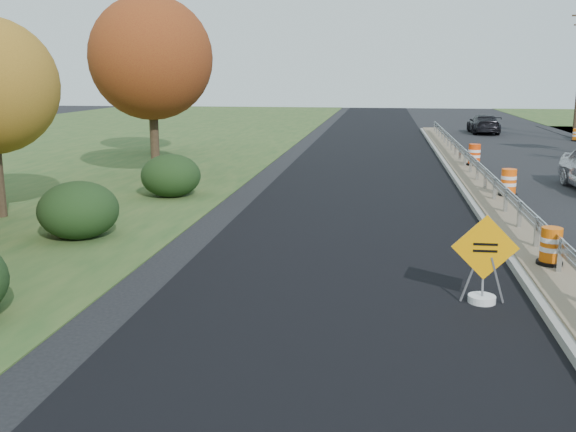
# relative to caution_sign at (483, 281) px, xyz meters

# --- Properties ---
(ground) EXTENTS (140.00, 140.00, 0.00)m
(ground) POSITION_rel_caution_sign_xyz_m (1.74, 3.56, -0.43)
(ground) COLOR black
(ground) RESTS_ON ground
(milled_overlay) EXTENTS (7.20, 120.00, 0.01)m
(milled_overlay) POSITION_rel_caution_sign_xyz_m (-2.66, 13.56, -0.43)
(milled_overlay) COLOR black
(milled_overlay) RESTS_ON ground
(median) EXTENTS (1.60, 55.00, 0.23)m
(median) POSITION_rel_caution_sign_xyz_m (1.74, 11.56, -0.32)
(median) COLOR gray
(median) RESTS_ON ground
(guardrail) EXTENTS (0.10, 46.15, 0.72)m
(guardrail) POSITION_rel_caution_sign_xyz_m (1.74, 12.56, 0.29)
(guardrail) COLOR silver
(guardrail) RESTS_ON median
(hedge_mid) EXTENTS (2.09, 2.09, 1.52)m
(hedge_mid) POSITION_rel_caution_sign_xyz_m (-9.76, 3.56, 0.33)
(hedge_mid) COLOR black
(hedge_mid) RESTS_ON ground
(hedge_north) EXTENTS (2.09, 2.09, 1.52)m
(hedge_north) POSITION_rel_caution_sign_xyz_m (-9.26, 9.56, 0.33)
(hedge_north) COLOR black
(hedge_north) RESTS_ON ground
(tree_near_red) EXTENTS (4.95, 4.95, 7.35)m
(tree_near_red) POSITION_rel_caution_sign_xyz_m (-11.26, 13.56, 4.43)
(tree_near_red) COLOR #473523
(tree_near_red) RESTS_ON ground
(tree_near_back) EXTENTS (4.29, 4.29, 6.37)m
(tree_near_back) POSITION_rel_caution_sign_xyz_m (-14.26, 21.56, 3.78)
(tree_near_back) COLOR #473523
(tree_near_back) RESTS_ON ground
(caution_sign) EXTENTS (1.24, 0.51, 1.70)m
(caution_sign) POSITION_rel_caution_sign_xyz_m (0.00, 0.00, 0.00)
(caution_sign) COLOR white
(caution_sign) RESTS_ON ground
(barrel_median_near) EXTENTS (0.55, 0.55, 0.81)m
(barrel_median_near) POSITION_rel_caution_sign_xyz_m (1.69, 2.04, 0.18)
(barrel_median_near) COLOR black
(barrel_median_near) RESTS_ON median
(barrel_median_mid) EXTENTS (0.62, 0.62, 0.90)m
(barrel_median_mid) POSITION_rel_caution_sign_xyz_m (2.29, 10.24, 0.23)
(barrel_median_mid) COLOR black
(barrel_median_mid) RESTS_ON median
(barrel_median_far) EXTENTS (0.65, 0.65, 0.95)m
(barrel_median_far) POSITION_rel_caution_sign_xyz_m (2.15, 17.71, 0.25)
(barrel_median_far) COLOR black
(barrel_median_far) RESTS_ON median
(barrel_shoulder_far) EXTENTS (0.55, 0.55, 0.80)m
(barrel_shoulder_far) POSITION_rel_caution_sign_xyz_m (10.50, 32.16, -0.05)
(barrel_shoulder_far) COLOR black
(barrel_shoulder_far) RESTS_ON ground
(car_dark_far) EXTENTS (1.99, 4.77, 1.38)m
(car_dark_far) POSITION_rel_caution_sign_xyz_m (5.37, 37.12, 0.26)
(car_dark_far) COLOR black
(car_dark_far) RESTS_ON ground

